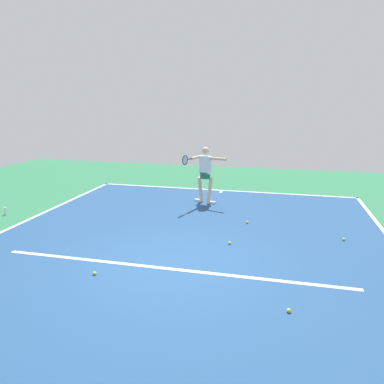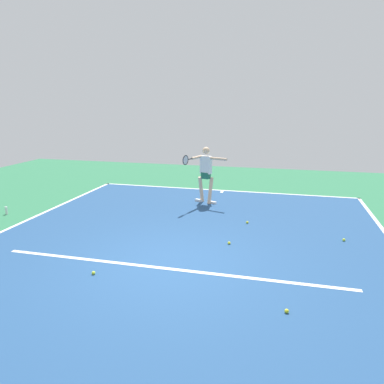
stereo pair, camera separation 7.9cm
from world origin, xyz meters
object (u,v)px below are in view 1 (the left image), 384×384
(tennis_ball_near_service_line, at_px, (230,243))
(tennis_ball_far_corner, at_px, (95,273))
(water_bottle, at_px, (5,211))
(tennis_ball_by_baseline, at_px, (344,239))
(tennis_ball_by_sideline, at_px, (247,222))
(tennis_player, at_px, (205,171))
(tennis_ball_centre_court, at_px, (289,311))

(tennis_ball_near_service_line, bearing_deg, tennis_ball_far_corner, 43.20)
(water_bottle, bearing_deg, tennis_ball_far_corner, 147.08)
(tennis_ball_by_baseline, bearing_deg, tennis_ball_by_sideline, -17.32)
(water_bottle, bearing_deg, tennis_ball_by_sideline, -172.78)
(tennis_ball_near_service_line, bearing_deg, tennis_player, -69.04)
(tennis_player, relative_size, water_bottle, 8.09)
(tennis_ball_near_service_line, xyz_separation_m, water_bottle, (6.48, -0.69, 0.08))
(tennis_ball_far_corner, bearing_deg, tennis_ball_by_baseline, -148.42)
(tennis_ball_by_baseline, relative_size, water_bottle, 0.30)
(tennis_ball_by_baseline, height_order, water_bottle, water_bottle)
(tennis_player, bearing_deg, tennis_ball_near_service_line, 128.74)
(tennis_ball_centre_court, height_order, water_bottle, water_bottle)
(tennis_ball_by_sideline, distance_m, tennis_ball_near_service_line, 1.56)
(tennis_ball_centre_court, xyz_separation_m, water_bottle, (7.73, -3.19, 0.08))
(tennis_ball_by_baseline, height_order, tennis_ball_far_corner, same)
(tennis_ball_by_sideline, xyz_separation_m, tennis_ball_near_service_line, (0.25, 1.54, 0.00))
(tennis_player, distance_m, tennis_ball_by_baseline, 4.60)
(tennis_ball_by_sideline, distance_m, water_bottle, 6.79)
(tennis_player, xyz_separation_m, tennis_ball_by_sideline, (-1.50, 1.73, -0.99))
(tennis_ball_far_corner, xyz_separation_m, tennis_ball_near_service_line, (-2.21, -2.08, 0.00))
(tennis_player, relative_size, tennis_ball_by_sideline, 26.97)
(tennis_ball_by_sideline, xyz_separation_m, tennis_ball_far_corner, (2.46, 3.62, 0.00))
(tennis_ball_by_baseline, distance_m, water_bottle, 9.01)
(tennis_player, height_order, tennis_ball_far_corner, tennis_player)
(tennis_player, height_order, tennis_ball_by_baseline, tennis_player)
(tennis_ball_by_sideline, relative_size, tennis_ball_near_service_line, 1.00)
(tennis_player, relative_size, tennis_ball_near_service_line, 26.97)
(tennis_ball_centre_court, relative_size, water_bottle, 0.30)
(tennis_ball_by_sideline, bearing_deg, water_bottle, 7.22)
(tennis_ball_centre_court, relative_size, tennis_ball_near_service_line, 1.00)
(tennis_ball_by_sideline, height_order, water_bottle, water_bottle)
(tennis_player, bearing_deg, water_bottle, 44.06)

